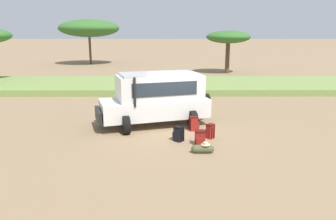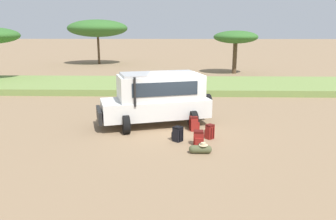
% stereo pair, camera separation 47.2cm
% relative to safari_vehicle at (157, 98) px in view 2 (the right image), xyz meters
% --- Properties ---
extents(ground_plane, '(320.00, 320.00, 0.00)m').
position_rel_safari_vehicle_xyz_m(ground_plane, '(0.92, -0.54, -1.29)').
color(ground_plane, '#8C7051').
extents(grass_bank, '(120.00, 7.00, 0.44)m').
position_rel_safari_vehicle_xyz_m(grass_bank, '(0.92, 10.14, -1.07)').
color(grass_bank, olive).
rests_on(grass_bank, ground_plane).
extents(safari_vehicle, '(5.46, 3.59, 2.44)m').
position_rel_safari_vehicle_xyz_m(safari_vehicle, '(0.00, 0.00, 0.00)').
color(safari_vehicle, silver).
rests_on(safari_vehicle, ground_plane).
extents(backpack_beside_front_wheel, '(0.42, 0.42, 0.60)m').
position_rel_safari_vehicle_xyz_m(backpack_beside_front_wheel, '(2.24, -1.99, -1.00)').
color(backpack_beside_front_wheel, maroon).
rests_on(backpack_beside_front_wheel, ground_plane).
extents(backpack_cluster_center, '(0.48, 0.47, 0.61)m').
position_rel_safari_vehicle_xyz_m(backpack_cluster_center, '(0.94, -2.35, -1.00)').
color(backpack_cluster_center, black).
rests_on(backpack_cluster_center, ground_plane).
extents(backpack_near_rear_wheel, '(0.40, 0.43, 0.57)m').
position_rel_safari_vehicle_xyz_m(backpack_near_rear_wheel, '(1.75, -2.77, -1.02)').
color(backpack_near_rear_wheel, maroon).
rests_on(backpack_near_rear_wheel, ground_plane).
extents(backpack_outermost, '(0.47, 0.40, 0.64)m').
position_rel_safari_vehicle_xyz_m(backpack_outermost, '(1.66, -0.89, -0.98)').
color(backpack_outermost, maroon).
rests_on(backpack_outermost, ground_plane).
extents(duffel_bag_low_black_case, '(0.83, 0.34, 0.40)m').
position_rel_safari_vehicle_xyz_m(duffel_bag_low_black_case, '(1.76, -3.65, -1.14)').
color(duffel_bag_low_black_case, '#4C5133').
rests_on(duffel_bag_low_black_case, ground_plane).
extents(acacia_tree_left_mid, '(7.72, 6.72, 5.68)m').
position_rel_safari_vehicle_xyz_m(acacia_tree_left_mid, '(-9.43, 28.41, 3.28)').
color(acacia_tree_left_mid, brown).
rests_on(acacia_tree_left_mid, ground_plane).
extents(acacia_tree_centre_back, '(4.44, 4.30, 4.30)m').
position_rel_safari_vehicle_xyz_m(acacia_tree_centre_back, '(6.75, 19.04, 2.33)').
color(acacia_tree_centre_back, brown).
rests_on(acacia_tree_centre_back, ground_plane).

